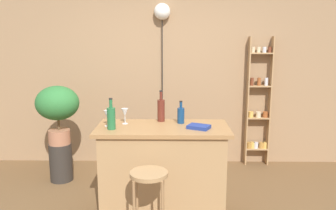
{
  "coord_description": "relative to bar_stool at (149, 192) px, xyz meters",
  "views": [
    {
      "loc": [
        0.1,
        -3.11,
        1.85
      ],
      "look_at": [
        0.05,
        0.55,
        1.13
      ],
      "focal_mm": 37.07,
      "sensor_mm": 36.0,
      "label": 1
    }
  ],
  "objects": [
    {
      "name": "wine_glass_center",
      "position": [
        -0.46,
        0.61,
        0.55
      ],
      "size": [
        0.07,
        0.07,
        0.16
      ],
      "color": "silver",
      "rests_on": "kitchen_counter"
    },
    {
      "name": "pendant_globe_light",
      "position": [
        0.05,
        2.13,
        1.65
      ],
      "size": [
        0.23,
        0.23,
        2.32
      ],
      "color": "black",
      "rests_on": "ground"
    },
    {
      "name": "back_wall",
      "position": [
        0.1,
        2.24,
        0.88
      ],
      "size": [
        6.4,
        0.1,
        2.8
      ],
      "primitive_type": "cube",
      "color": "#997551",
      "rests_on": "ground"
    },
    {
      "name": "wine_glass_left",
      "position": [
        -0.29,
        0.7,
        0.55
      ],
      "size": [
        0.07,
        0.07,
        0.16
      ],
      "color": "silver",
      "rests_on": "kitchen_counter"
    },
    {
      "name": "cookbook",
      "position": [
        0.46,
        0.52,
        0.45
      ],
      "size": [
        0.25,
        0.23,
        0.03
      ],
      "primitive_type": "cube",
      "rotation": [
        0.0,
        0.0,
        -0.45
      ],
      "color": "navy",
      "rests_on": "kitchen_counter"
    },
    {
      "name": "spice_shelf",
      "position": [
        1.44,
        2.11,
        0.37
      ],
      "size": [
        0.34,
        0.12,
        1.87
      ],
      "color": "#A87F51",
      "rests_on": "ground"
    },
    {
      "name": "bottle_sauce_amber",
      "position": [
        0.29,
        0.74,
        0.52
      ],
      "size": [
        0.08,
        0.08,
        0.24
      ],
      "color": "navy",
      "rests_on": "kitchen_counter"
    },
    {
      "name": "bottle_soda_blue",
      "position": [
        -0.4,
        0.48,
        0.55
      ],
      "size": [
        0.08,
        0.08,
        0.31
      ],
      "color": "#236638",
      "rests_on": "kitchen_counter"
    },
    {
      "name": "plant_stool",
      "position": [
        -1.26,
        1.46,
        -0.27
      ],
      "size": [
        0.29,
        0.29,
        0.5
      ],
      "primitive_type": "cylinder",
      "color": "#2D2823",
      "rests_on": "ground"
    },
    {
      "name": "bottle_spirits_clear",
      "position": [
        0.08,
        0.82,
        0.56
      ],
      "size": [
        0.08,
        0.08,
        0.34
      ],
      "color": "#5B2319",
      "rests_on": "kitchen_counter"
    },
    {
      "name": "potted_plant",
      "position": [
        -1.26,
        1.46,
        0.46
      ],
      "size": [
        0.55,
        0.49,
        0.76
      ],
      "color": "#A86B4C",
      "rests_on": "plant_stool"
    },
    {
      "name": "kitchen_counter",
      "position": [
        0.1,
        0.59,
        -0.04
      ],
      "size": [
        1.35,
        0.64,
        0.96
      ],
      "color": "#A87F51",
      "rests_on": "ground"
    },
    {
      "name": "bar_stool",
      "position": [
        0.0,
        0.0,
        0.0
      ],
      "size": [
        0.33,
        0.33,
        0.71
      ],
      "color": "#997047",
      "rests_on": "ground"
    }
  ]
}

